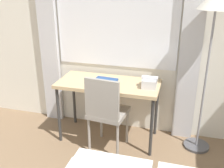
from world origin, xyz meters
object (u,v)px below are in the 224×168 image
(telephone, at_px, (150,82))
(desk_chair, at_px, (106,110))
(book, at_px, (105,81))
(standing_lamp, at_px, (215,16))
(desk, at_px, (108,87))

(telephone, bearing_deg, desk_chair, -149.20)
(book, bearing_deg, standing_lamp, 4.16)
(desk, bearing_deg, standing_lamp, 4.28)
(desk_chair, bearing_deg, book, 115.44)
(telephone, bearing_deg, book, 178.21)
(desk_chair, bearing_deg, telephone, 37.05)
(desk, height_order, book, book)
(book, bearing_deg, desk_chair, -70.81)
(book, bearing_deg, desk, 1.27)
(standing_lamp, distance_m, book, 1.35)
(desk, relative_size, book, 4.23)
(desk, distance_m, book, 0.09)
(standing_lamp, height_order, telephone, standing_lamp)
(desk, xyz_separation_m, telephone, (0.48, -0.02, 0.12))
(desk, relative_size, desk_chair, 1.29)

